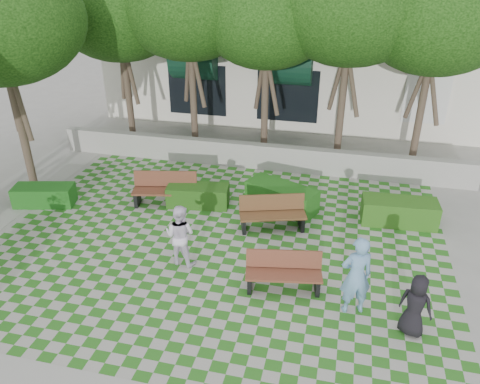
% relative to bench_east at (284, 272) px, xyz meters
% --- Properties ---
extents(ground, '(90.00, 90.00, 0.00)m').
position_rel_bench_east_xyz_m(ground, '(-1.99, 0.40, -0.44)').
color(ground, gray).
rests_on(ground, ground).
extents(lawn, '(12.00, 12.00, 0.00)m').
position_rel_bench_east_xyz_m(lawn, '(-1.99, 1.40, -0.44)').
color(lawn, '#2B721E').
rests_on(lawn, ground).
extents(retaining_wall, '(15.00, 0.36, 0.90)m').
position_rel_bench_east_xyz_m(retaining_wall, '(-1.99, 6.60, 0.01)').
color(retaining_wall, '#9E9B93').
rests_on(retaining_wall, ground).
extents(bench_east, '(1.83, 0.88, 0.92)m').
position_rel_bench_east_xyz_m(bench_east, '(0.00, 0.00, 0.00)').
color(bench_east, brown).
rests_on(bench_east, ground).
extents(bench_mid, '(1.95, 1.14, 0.97)m').
position_rel_bench_east_xyz_m(bench_mid, '(-0.71, 2.57, 0.02)').
color(bench_mid, '#56361D').
rests_on(bench_mid, ground).
extents(bench_west, '(2.03, 1.03, 1.02)m').
position_rel_bench_east_xyz_m(bench_west, '(-4.19, 3.23, 0.05)').
color(bench_west, '#5A2F1F').
rests_on(bench_west, ground).
extents(hedge_east, '(2.15, 0.97, 0.73)m').
position_rel_bench_east_xyz_m(hedge_east, '(2.79, 3.70, -0.08)').
color(hedge_east, '#255416').
rests_on(hedge_east, ground).
extents(hedge_midright, '(2.34, 1.66, 0.76)m').
position_rel_bench_east_xyz_m(hedge_midright, '(-0.64, 3.80, -0.06)').
color(hedge_midright, '#1A5316').
rests_on(hedge_midright, ground).
extents(hedge_midleft, '(1.96, 0.99, 0.66)m').
position_rel_bench_east_xyz_m(hedge_midleft, '(-3.17, 3.38, -0.12)').
color(hedge_midleft, '#1D4813').
rests_on(hedge_midleft, ground).
extents(hedge_west, '(1.91, 1.12, 0.63)m').
position_rel_bench_east_xyz_m(hedge_west, '(-7.82, 2.32, -0.13)').
color(hedge_west, '#165316').
rests_on(hedge_west, ground).
extents(person_blue, '(0.80, 0.65, 1.89)m').
position_rel_bench_east_xyz_m(person_blue, '(1.59, -0.41, 0.50)').
color(person_blue, '#6C9CC5').
rests_on(person_blue, ground).
extents(person_dark, '(0.82, 0.70, 1.41)m').
position_rel_bench_east_xyz_m(person_dark, '(2.79, -0.80, 0.26)').
color(person_dark, black).
rests_on(person_dark, ground).
extents(person_white, '(0.85, 0.70, 1.62)m').
position_rel_bench_east_xyz_m(person_white, '(-2.66, 0.43, 0.37)').
color(person_white, white).
rests_on(person_white, ground).
extents(tree_row, '(17.70, 13.40, 7.41)m').
position_rel_bench_east_xyz_m(tree_row, '(-3.85, 6.36, 4.74)').
color(tree_row, '#47382B').
rests_on(tree_row, ground).
extents(building, '(18.00, 8.92, 5.15)m').
position_rel_bench_east_xyz_m(building, '(-1.06, 14.48, 2.07)').
color(building, silver).
rests_on(building, ground).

